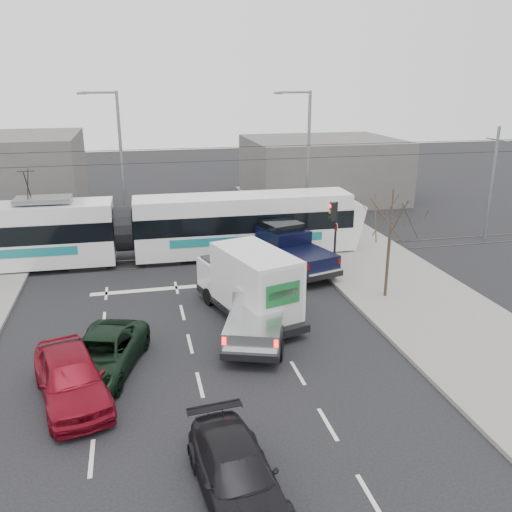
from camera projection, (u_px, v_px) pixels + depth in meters
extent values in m
plane|color=black|center=(233.00, 339.00, 21.13)|extent=(120.00, 120.00, 0.00)
cube|color=gray|center=(441.00, 316.00, 23.02)|extent=(6.00, 60.00, 0.15)
cube|color=#33302D|center=(201.00, 260.00, 30.39)|extent=(60.00, 1.60, 0.03)
cube|color=#605B57|center=(321.00, 169.00, 45.12)|extent=(12.00, 10.00, 5.00)
cylinder|color=#47382B|center=(387.00, 267.00, 24.59)|extent=(0.14, 0.14, 2.75)
cylinder|color=#47382B|center=(391.00, 214.00, 23.80)|extent=(0.07, 0.07, 2.25)
cylinder|color=black|center=(335.00, 236.00, 27.94)|extent=(0.12, 0.12, 3.60)
cube|color=black|center=(333.00, 212.00, 27.50)|extent=(0.28, 0.28, 0.95)
cylinder|color=#FF0C07|center=(330.00, 206.00, 27.37)|extent=(0.06, 0.20, 0.20)
cylinder|color=orange|center=(330.00, 212.00, 27.46)|extent=(0.06, 0.20, 0.20)
cylinder|color=#05330C|center=(330.00, 218.00, 27.56)|extent=(0.06, 0.20, 0.20)
cube|color=white|center=(336.00, 227.00, 27.65)|extent=(0.02, 0.30, 0.40)
cylinder|color=slate|center=(308.00, 165.00, 34.28)|extent=(0.20, 0.20, 9.00)
cylinder|color=slate|center=(294.00, 92.00, 32.70)|extent=(2.00, 0.14, 0.14)
cube|color=slate|center=(279.00, 93.00, 32.50)|extent=(0.55, 0.25, 0.14)
cylinder|color=slate|center=(122.00, 166.00, 33.70)|extent=(0.20, 0.20, 9.00)
cylinder|color=slate|center=(99.00, 92.00, 32.11)|extent=(2.00, 0.14, 0.14)
cube|color=slate|center=(82.00, 93.00, 31.92)|extent=(0.55, 0.25, 0.14)
cylinder|color=black|center=(197.00, 162.00, 28.68)|extent=(60.00, 0.03, 0.03)
cylinder|color=black|center=(197.00, 148.00, 28.46)|extent=(60.00, 0.03, 0.03)
cylinder|color=slate|center=(491.00, 185.00, 33.12)|extent=(0.20, 0.20, 7.00)
cube|color=white|center=(244.00, 238.00, 31.00)|extent=(12.23, 2.81, 1.48)
cube|color=black|center=(243.00, 219.00, 30.65)|extent=(12.29, 2.83, 1.01)
cube|color=white|center=(243.00, 203.00, 30.36)|extent=(12.22, 2.70, 0.94)
cube|color=#18777A|center=(248.00, 240.00, 29.72)|extent=(8.52, 0.20, 0.47)
cylinder|color=black|center=(124.00, 229.00, 29.43)|extent=(1.00, 2.47, 2.45)
cube|color=slate|center=(43.00, 200.00, 28.11)|extent=(2.87, 1.59, 0.24)
cube|color=black|center=(89.00, 261.00, 29.60)|extent=(1.94, 2.21, 0.34)
cube|color=black|center=(163.00, 257.00, 30.36)|extent=(1.94, 2.21, 0.34)
cube|color=black|center=(299.00, 248.00, 31.89)|extent=(1.94, 2.21, 0.34)
cube|color=black|center=(259.00, 322.00, 21.33)|extent=(3.90, 6.29, 0.26)
cube|color=#B0B3B5|center=(261.00, 295.00, 22.11)|extent=(2.72, 3.02, 1.18)
cube|color=black|center=(262.00, 280.00, 22.02)|extent=(2.23, 2.26, 0.56)
cube|color=#B0B3B5|center=(265.00, 287.00, 23.53)|extent=(2.19, 1.65, 0.56)
cube|color=#B0B3B5|center=(255.00, 327.00, 19.97)|extent=(2.78, 3.19, 0.67)
cube|color=silver|center=(250.00, 354.00, 18.59)|extent=(1.84, 0.80, 0.18)
cube|color=#FF0C07|center=(224.00, 341.00, 18.68)|extent=(0.16, 0.12, 0.29)
cube|color=#FF0C07|center=(276.00, 343.00, 18.49)|extent=(0.16, 0.12, 0.29)
cylinder|color=black|center=(242.00, 305.00, 23.27)|extent=(0.54, 0.87, 0.82)
cylinder|color=black|center=(285.00, 307.00, 23.07)|extent=(0.54, 0.87, 0.82)
cylinder|color=black|center=(227.00, 347.00, 19.68)|extent=(0.54, 0.87, 0.82)
cylinder|color=black|center=(279.00, 349.00, 19.48)|extent=(0.54, 0.87, 0.82)
cube|color=black|center=(248.00, 306.00, 23.02)|extent=(3.78, 6.51, 0.31)
cube|color=white|center=(224.00, 273.00, 24.72)|extent=(2.35, 1.99, 1.41)
cube|color=black|center=(222.00, 261.00, 24.66)|extent=(1.94, 1.44, 0.53)
cube|color=silver|center=(255.00, 282.00, 22.10)|extent=(3.22, 4.62, 2.60)
cube|color=silver|center=(282.00, 299.00, 20.38)|extent=(1.80, 0.57, 2.29)
cube|color=#16622A|center=(283.00, 294.00, 20.28)|extent=(1.42, 0.44, 0.88)
cube|color=black|center=(285.00, 335.00, 20.64)|extent=(1.89, 0.75, 0.16)
cylinder|color=black|center=(209.00, 296.00, 24.24)|extent=(0.48, 0.84, 0.79)
cylinder|color=black|center=(246.00, 289.00, 25.11)|extent=(0.48, 0.84, 0.79)
cylinder|color=black|center=(249.00, 327.00, 21.17)|extent=(0.50, 0.92, 0.88)
cylinder|color=black|center=(289.00, 317.00, 22.03)|extent=(0.50, 0.92, 0.88)
cube|color=black|center=(293.00, 260.00, 28.38)|extent=(3.67, 6.08, 0.29)
cube|color=black|center=(283.00, 241.00, 28.98)|extent=(2.67, 2.89, 1.31)
cube|color=black|center=(282.00, 228.00, 28.86)|extent=(2.21, 2.16, 0.63)
cube|color=black|center=(270.00, 239.00, 30.19)|extent=(2.22, 1.56, 0.63)
cube|color=black|center=(307.00, 258.00, 27.20)|extent=(2.72, 3.06, 0.74)
cube|color=silver|center=(325.00, 273.00, 26.07)|extent=(1.92, 0.76, 0.21)
cube|color=#590505|center=(308.00, 267.00, 25.59)|extent=(0.18, 0.13, 0.32)
cube|color=#590505|center=(339.00, 261.00, 26.46)|extent=(0.18, 0.13, 0.32)
cylinder|color=black|center=(260.00, 257.00, 29.48)|extent=(0.57, 0.97, 0.91)
cylinder|color=black|center=(290.00, 251.00, 30.40)|extent=(0.57, 0.97, 0.91)
cylinder|color=black|center=(297.00, 277.00, 26.46)|extent=(0.57, 0.97, 0.91)
cylinder|color=black|center=(329.00, 270.00, 27.38)|extent=(0.57, 0.97, 0.91)
imported|color=black|center=(102.00, 354.00, 18.59)|extent=(3.63, 5.30, 1.35)
imported|color=maroon|center=(71.00, 377.00, 16.91)|extent=(3.07, 5.10, 1.62)
imported|color=black|center=(237.00, 474.00, 13.02)|extent=(2.24, 4.59, 1.28)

